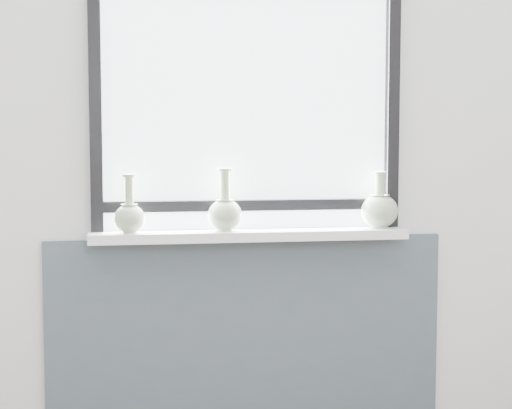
{
  "coord_description": "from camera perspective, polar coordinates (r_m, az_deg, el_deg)",
  "views": [
    {
      "loc": [
        -0.48,
        -1.49,
        1.27
      ],
      "look_at": [
        0.0,
        1.55,
        1.02
      ],
      "focal_mm": 55.0,
      "sensor_mm": 36.0,
      "label": 1
    }
  ],
  "objects": [
    {
      "name": "back_wall",
      "position": [
        3.34,
        -0.7,
        5.15
      ],
      "size": [
        3.6,
        0.02,
        2.6
      ],
      "primitive_type": "cube",
      "color": "silver",
      "rests_on": "ground"
    },
    {
      "name": "apron_panel",
      "position": [
        3.41,
        -0.61,
        -9.6
      ],
      "size": [
        1.7,
        0.03,
        0.86
      ],
      "primitive_type": "cube",
      "color": "#414E59",
      "rests_on": "ground"
    },
    {
      "name": "windowsill",
      "position": [
        3.26,
        -0.44,
        -2.22
      ],
      "size": [
        1.32,
        0.18,
        0.04
      ],
      "primitive_type": "cube",
      "color": "silver",
      "rests_on": "apron_panel"
    },
    {
      "name": "window",
      "position": [
        3.31,
        -0.61,
        7.6
      ],
      "size": [
        1.3,
        0.06,
        1.05
      ],
      "color": "black",
      "rests_on": "windowsill"
    },
    {
      "name": "vase_a",
      "position": [
        3.2,
        -9.18,
        -0.79
      ],
      "size": [
        0.13,
        0.13,
        0.24
      ],
      "rotation": [
        0.0,
        0.0,
        -0.37
      ],
      "color": "#A7BB97",
      "rests_on": "windowsill"
    },
    {
      "name": "vase_b",
      "position": [
        3.23,
        -2.28,
        -0.54
      ],
      "size": [
        0.14,
        0.14,
        0.26
      ],
      "rotation": [
        0.0,
        0.0,
        0.41
      ],
      "color": "#A7BB97",
      "rests_on": "windowsill"
    },
    {
      "name": "vase_c",
      "position": [
        3.38,
        8.97,
        -0.33
      ],
      "size": [
        0.16,
        0.16,
        0.24
      ],
      "rotation": [
        0.0,
        0.0,
        0.43
      ],
      "color": "#A7BB97",
      "rests_on": "windowsill"
    }
  ]
}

